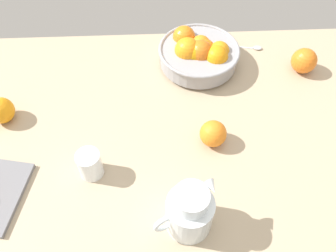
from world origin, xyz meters
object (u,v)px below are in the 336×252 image
fruit_bowl (199,53)px  spoon (249,47)px  juice_pitcher (189,213)px  juice_glass (90,165)px  loose_orange_0 (1,110)px  loose_orange_1 (213,134)px  loose_orange_2 (304,61)px

fruit_bowl → spoon: bearing=21.6°
spoon → fruit_bowl: bearing=-158.4°
juice_pitcher → spoon: (28.14, 66.82, -5.64)cm
fruit_bowl → spoon: size_ratio=1.87×
juice_glass → loose_orange_0: bearing=144.7°
juice_pitcher → loose_orange_0: 66.35cm
fruit_bowl → juice_glass: size_ratio=3.26×
loose_orange_0 → juice_pitcher: bearing=-33.7°
juice_pitcher → spoon: bearing=67.2°
fruit_bowl → juice_glass: 54.90cm
juice_pitcher → loose_orange_0: bearing=146.3°
juice_glass → loose_orange_1: juice_glass is taller
juice_glass → spoon: 74.24cm
fruit_bowl → juice_pitcher: (-8.30, -58.99, 0.95)cm
fruit_bowl → loose_orange_0: size_ratio=3.44×
loose_orange_2 → fruit_bowl: bearing=172.6°
juice_glass → spoon: (54.09, 50.73, -3.50)cm
fruit_bowl → spoon: fruit_bowl is taller
loose_orange_0 → juice_glass: bearing=-35.3°
loose_orange_0 → fruit_bowl: bearing=19.3°
fruit_bowl → juice_pitcher: 59.58cm
loose_orange_1 → loose_orange_2: size_ratio=0.91×
fruit_bowl → loose_orange_1: fruit_bowl is taller
loose_orange_0 → spoon: loose_orange_0 is taller
loose_orange_0 → loose_orange_2: size_ratio=0.94×
juice_pitcher → loose_orange_0: juice_pitcher is taller
juice_pitcher → juice_glass: juice_pitcher is taller
fruit_bowl → juice_pitcher: bearing=-98.0°
fruit_bowl → loose_orange_1: bearing=-88.5°
juice_pitcher → loose_orange_1: 26.79cm
fruit_bowl → loose_orange_0: 67.25cm
juice_pitcher → loose_orange_1: (9.18, 25.08, -2.09)cm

